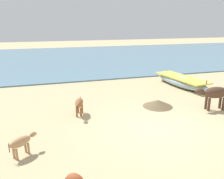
{
  "coord_description": "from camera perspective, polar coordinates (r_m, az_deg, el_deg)",
  "views": [
    {
      "loc": [
        -3.59,
        -6.65,
        3.59
      ],
      "look_at": [
        -0.6,
        3.15,
        0.6
      ],
      "focal_mm": 37.28,
      "sensor_mm": 36.0,
      "label": 1
    }
  ],
  "objects": [
    {
      "name": "calf_far_tan",
      "position": [
        7.0,
        -21.36,
        -11.91
      ],
      "size": [
        0.78,
        0.68,
        0.58
      ],
      "rotation": [
        0.0,
        0.0,
        0.67
      ],
      "color": "tan",
      "rests_on": "ground"
    },
    {
      "name": "cow_adult_dark",
      "position": [
        10.59,
        23.88,
        -0.89
      ],
      "size": [
        1.54,
        0.62,
        1.0
      ],
      "rotation": [
        0.0,
        0.0,
        2.98
      ],
      "color": "#4C3323",
      "rests_on": "ground"
    },
    {
      "name": "fishing_boat_2",
      "position": [
        13.97,
        16.64,
        1.96
      ],
      "size": [
        1.66,
        4.09,
        0.76
      ],
      "rotation": [
        0.0,
        0.0,
        4.85
      ],
      "color": "#8CA5B7",
      "rests_on": "ground"
    },
    {
      "name": "sea_water",
      "position": [
        24.43,
        -8.4,
        7.74
      ],
      "size": [
        60.0,
        20.0,
        0.08
      ],
      "primitive_type": "cube",
      "color": "slate",
      "rests_on": "ground"
    },
    {
      "name": "ground",
      "position": [
        8.37,
        10.45,
        -9.43
      ],
      "size": [
        80.0,
        80.0,
        0.0
      ],
      "primitive_type": "plane",
      "color": "tan"
    },
    {
      "name": "calf_near_brown",
      "position": [
        9.27,
        -8.08,
        -3.48
      ],
      "size": [
        0.49,
        1.02,
        0.68
      ],
      "rotation": [
        0.0,
        0.0,
        4.43
      ],
      "color": "brown",
      "rests_on": "ground"
    },
    {
      "name": "debris_pile_0",
      "position": [
        10.44,
        11.17,
        -3.3
      ],
      "size": [
        1.63,
        1.63,
        0.3
      ],
      "primitive_type": "cone",
      "rotation": [
        0.0,
        0.0,
        1.85
      ],
      "color": "brown",
      "rests_on": "ground"
    }
  ]
}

